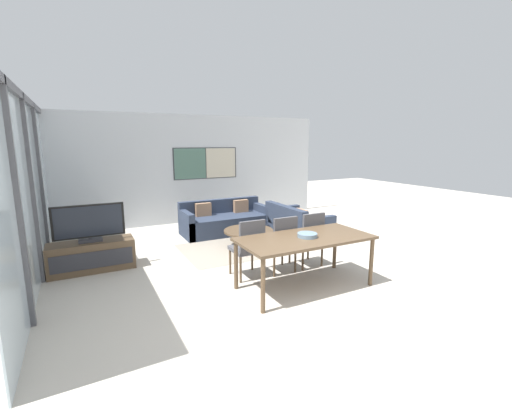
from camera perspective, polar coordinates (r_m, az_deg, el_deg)
ground_plane at (r=4.55m, az=12.16°, el=-17.51°), size 24.00×24.00×0.00m
wall_back at (r=9.18m, az=-10.82°, el=5.90°), size 7.54×0.09×2.80m
window_wall_left at (r=5.97m, az=-33.60°, el=3.13°), size 0.07×5.71×2.80m
area_rug at (r=7.06m, az=-1.24°, el=-6.90°), size 2.68×1.61×0.01m
tv_console at (r=6.35m, az=-25.66°, el=-7.66°), size 1.32×0.47×0.50m
television at (r=6.21m, az=-26.06°, el=-2.78°), size 1.09×0.20×0.62m
sofa_main at (r=8.13m, az=-5.28°, el=-2.70°), size 2.02×0.88×0.75m
sofa_side at (r=7.64m, az=6.67°, el=-3.58°), size 0.88×1.49×0.75m
coffee_table at (r=6.99m, az=-1.24°, el=-4.84°), size 1.00×1.00×0.35m
dining_table at (r=5.03m, az=8.18°, el=-6.04°), size 1.95×0.93×0.76m
dining_chair_left at (r=5.35m, az=-1.19°, el=-6.71°), size 0.46×0.46×0.95m
dining_chair_centre at (r=5.59m, az=4.24°, el=-5.99°), size 0.46×0.46×0.95m
dining_chair_right at (r=5.92m, az=8.81°, el=-5.14°), size 0.46×0.46×0.95m
fruit_bowl at (r=5.00m, az=8.55°, el=-4.93°), size 0.29×0.29×0.06m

